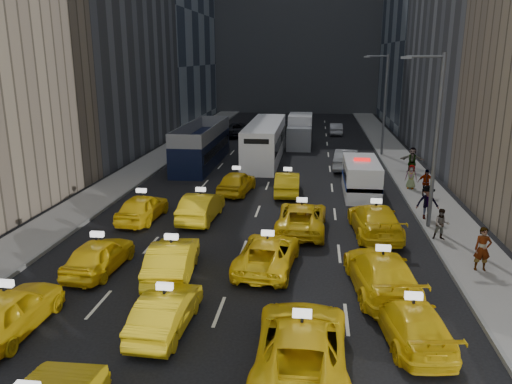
% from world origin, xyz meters
% --- Properties ---
extents(ground, '(160.00, 160.00, 0.00)m').
position_xyz_m(ground, '(0.00, 0.00, 0.00)').
color(ground, black).
rests_on(ground, ground).
extents(sidewalk_west, '(3.00, 90.00, 0.15)m').
position_xyz_m(sidewalk_west, '(-10.50, 25.00, 0.07)').
color(sidewalk_west, gray).
rests_on(sidewalk_west, ground).
extents(sidewalk_east, '(3.00, 90.00, 0.15)m').
position_xyz_m(sidewalk_east, '(10.50, 25.00, 0.07)').
color(sidewalk_east, gray).
rests_on(sidewalk_east, ground).
extents(curb_west, '(0.15, 90.00, 0.18)m').
position_xyz_m(curb_west, '(-9.05, 25.00, 0.09)').
color(curb_west, slate).
rests_on(curb_west, ground).
extents(curb_east, '(0.15, 90.00, 0.18)m').
position_xyz_m(curb_east, '(9.05, 25.00, 0.09)').
color(curb_east, slate).
rests_on(curb_east, ground).
extents(streetlight_near, '(2.15, 0.22, 9.00)m').
position_xyz_m(streetlight_near, '(9.18, 12.00, 4.92)').
color(streetlight_near, '#595B60').
rests_on(streetlight_near, ground).
extents(streetlight_far, '(2.15, 0.22, 9.00)m').
position_xyz_m(streetlight_far, '(9.18, 32.00, 4.92)').
color(streetlight_far, '#595B60').
rests_on(streetlight_far, ground).
extents(taxi_4, '(1.91, 4.59, 1.55)m').
position_xyz_m(taxi_4, '(-6.55, -0.19, 0.78)').
color(taxi_4, yellow).
rests_on(taxi_4, ground).
extents(taxi_5, '(1.59, 4.18, 1.36)m').
position_xyz_m(taxi_5, '(-1.51, 0.60, 0.68)').
color(taxi_5, yellow).
rests_on(taxi_5, ground).
extents(taxi_6, '(2.65, 5.71, 1.59)m').
position_xyz_m(taxi_6, '(3.01, -1.06, 0.79)').
color(taxi_6, yellow).
rests_on(taxi_6, ground).
extents(taxi_7, '(2.46, 4.80, 1.33)m').
position_xyz_m(taxi_7, '(6.46, 0.93, 0.67)').
color(taxi_7, yellow).
rests_on(taxi_7, ground).
extents(taxi_8, '(1.96, 4.32, 1.44)m').
position_xyz_m(taxi_8, '(-5.68, 4.84, 0.72)').
color(taxi_8, yellow).
rests_on(taxi_8, ground).
extents(taxi_9, '(2.11, 4.85, 1.55)m').
position_xyz_m(taxi_9, '(-2.43, 4.62, 0.78)').
color(taxi_9, yellow).
rests_on(taxi_9, ground).
extents(taxi_10, '(2.75, 5.17, 1.38)m').
position_xyz_m(taxi_10, '(1.36, 5.98, 0.69)').
color(taxi_10, yellow).
rests_on(taxi_10, ground).
extents(taxi_11, '(2.83, 5.71, 1.60)m').
position_xyz_m(taxi_11, '(5.92, 4.27, 0.80)').
color(taxi_11, yellow).
rests_on(taxi_11, ground).
extents(taxi_12, '(2.02, 4.50, 1.50)m').
position_xyz_m(taxi_12, '(-6.13, 11.58, 0.75)').
color(taxi_12, yellow).
rests_on(taxi_12, ground).
extents(taxi_13, '(1.84, 4.73, 1.54)m').
position_xyz_m(taxi_13, '(-2.92, 12.06, 0.77)').
color(taxi_13, yellow).
rests_on(taxi_13, ground).
extents(taxi_14, '(2.59, 5.36, 1.47)m').
position_xyz_m(taxi_14, '(2.66, 10.88, 0.74)').
color(taxi_14, yellow).
rests_on(taxi_14, ground).
extents(taxi_15, '(2.62, 5.62, 1.59)m').
position_xyz_m(taxi_15, '(6.38, 10.72, 0.79)').
color(taxi_15, yellow).
rests_on(taxi_15, ground).
extents(taxi_16, '(2.34, 4.62, 1.51)m').
position_xyz_m(taxi_16, '(-1.84, 17.81, 0.75)').
color(taxi_16, yellow).
rests_on(taxi_16, ground).
extents(taxi_17, '(1.68, 4.52, 1.48)m').
position_xyz_m(taxi_17, '(1.52, 17.97, 0.74)').
color(taxi_17, yellow).
rests_on(taxi_17, ground).
extents(nypd_van, '(2.49, 5.76, 2.42)m').
position_xyz_m(nypd_van, '(6.30, 18.51, 1.10)').
color(nypd_van, white).
rests_on(nypd_van, ground).
extents(double_decker, '(3.49, 11.71, 3.36)m').
position_xyz_m(double_decker, '(-6.12, 26.45, 1.66)').
color(double_decker, black).
rests_on(double_decker, ground).
extents(city_bus, '(3.08, 12.92, 3.32)m').
position_xyz_m(city_bus, '(-1.07, 28.79, 1.65)').
color(city_bus, white).
rests_on(city_bus, ground).
extents(box_truck, '(2.67, 6.89, 3.10)m').
position_xyz_m(box_truck, '(1.70, 36.26, 1.52)').
color(box_truck, silver).
rests_on(box_truck, ground).
extents(misc_car_0, '(2.35, 5.15, 1.64)m').
position_xyz_m(misc_car_0, '(5.79, 26.05, 0.82)').
color(misc_car_0, '#95989C').
rests_on(misc_car_0, ground).
extents(misc_car_1, '(3.34, 5.99, 1.58)m').
position_xyz_m(misc_car_1, '(-5.43, 41.72, 0.79)').
color(misc_car_1, black).
rests_on(misc_car_1, ground).
extents(misc_car_2, '(3.03, 5.99, 1.67)m').
position_xyz_m(misc_car_2, '(1.03, 47.20, 0.83)').
color(misc_car_2, slate).
rests_on(misc_car_2, ground).
extents(misc_car_3, '(2.17, 4.83, 1.61)m').
position_xyz_m(misc_car_3, '(-2.71, 43.73, 0.81)').
color(misc_car_3, black).
rests_on(misc_car_3, ground).
extents(misc_car_4, '(1.46, 4.09, 1.34)m').
position_xyz_m(misc_car_4, '(5.58, 44.45, 0.67)').
color(misc_car_4, '#9B9CA2').
rests_on(misc_car_4, ground).
extents(pedestrian_0, '(0.68, 0.45, 1.88)m').
position_xyz_m(pedestrian_0, '(10.28, 6.51, 1.09)').
color(pedestrian_0, gray).
rests_on(pedestrian_0, sidewalk_east).
extents(pedestrian_1, '(0.76, 0.42, 1.55)m').
position_xyz_m(pedestrian_1, '(9.46, 10.06, 0.93)').
color(pedestrian_1, gray).
rests_on(pedestrian_1, sidewalk_east).
extents(pedestrian_2, '(1.25, 0.58, 1.90)m').
position_xyz_m(pedestrian_2, '(9.45, 13.24, 1.10)').
color(pedestrian_2, gray).
rests_on(pedestrian_2, sidewalk_east).
extents(pedestrian_3, '(1.05, 0.57, 1.71)m').
position_xyz_m(pedestrian_3, '(10.35, 18.16, 1.01)').
color(pedestrian_3, gray).
rests_on(pedestrian_3, sidewalk_east).
extents(pedestrian_4, '(0.88, 0.64, 1.63)m').
position_xyz_m(pedestrian_4, '(9.75, 19.88, 0.96)').
color(pedestrian_4, gray).
rests_on(pedestrian_4, sidewalk_east).
extents(pedestrian_5, '(1.86, 0.92, 1.93)m').
position_xyz_m(pedestrian_5, '(10.70, 24.92, 1.11)').
color(pedestrian_5, gray).
rests_on(pedestrian_5, sidewalk_east).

